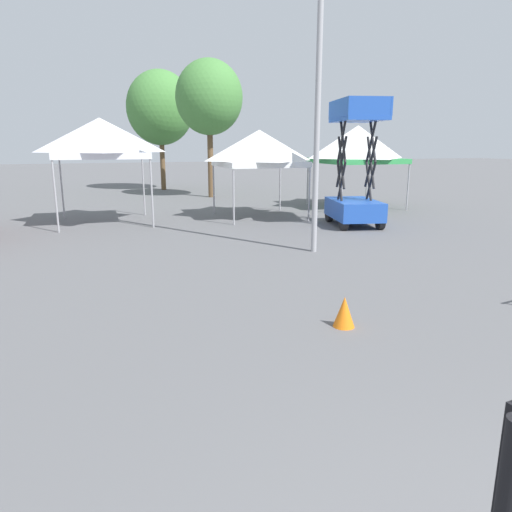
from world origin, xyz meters
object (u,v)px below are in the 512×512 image
(scissor_lift, at_px, (355,189))
(tree_behind_tents_right, at_px, (160,108))
(canopy_tent_behind_left, at_px, (100,138))
(canopy_tent_far_left, at_px, (259,148))
(tree_behind_tents_left, at_px, (209,98))
(traffic_cone_lot_center, at_px, (344,312))
(canopy_tent_left_of_center, at_px, (357,144))
(light_pole_near_lift, at_px, (320,18))

(scissor_lift, height_order, tree_behind_tents_right, tree_behind_tents_right)
(canopy_tent_behind_left, relative_size, tree_behind_tents_right, 0.52)
(canopy_tent_behind_left, distance_m, canopy_tent_far_left, 5.42)
(tree_behind_tents_left, bearing_deg, traffic_cone_lot_center, -98.97)
(canopy_tent_far_left, height_order, tree_behind_tents_right, tree_behind_tents_right)
(tree_behind_tents_left, bearing_deg, canopy_tent_behind_left, -129.99)
(tree_behind_tents_left, bearing_deg, canopy_tent_left_of_center, -51.68)
(canopy_tent_behind_left, distance_m, tree_behind_tents_right, 12.19)
(scissor_lift, xyz_separation_m, traffic_cone_lot_center, (-4.95, -7.68, -0.98))
(tree_behind_tents_right, height_order, traffic_cone_lot_center, tree_behind_tents_right)
(canopy_tent_left_of_center, distance_m, scissor_lift, 4.94)
(canopy_tent_far_left, relative_size, traffic_cone_lot_center, 6.76)
(traffic_cone_lot_center, bearing_deg, tree_behind_tents_left, 81.03)
(canopy_tent_behind_left, distance_m, light_pole_near_lift, 8.33)
(scissor_lift, height_order, tree_behind_tents_left, tree_behind_tents_left)
(canopy_tent_behind_left, distance_m, scissor_lift, 8.53)
(canopy_tent_far_left, bearing_deg, tree_behind_tents_right, 96.95)
(canopy_tent_far_left, height_order, traffic_cone_lot_center, canopy_tent_far_left)
(scissor_lift, bearing_deg, canopy_tent_behind_left, 156.07)
(scissor_lift, relative_size, tree_behind_tents_left, 0.60)
(canopy_tent_behind_left, relative_size, light_pole_near_lift, 0.36)
(canopy_tent_behind_left, bearing_deg, tree_behind_tents_left, 50.01)
(light_pole_near_lift, distance_m, traffic_cone_lot_center, 7.22)
(light_pole_near_lift, height_order, tree_behind_tents_right, light_pole_near_lift)
(canopy_tent_left_of_center, relative_size, traffic_cone_lot_center, 7.32)
(canopy_tent_far_left, relative_size, tree_behind_tents_left, 0.47)
(tree_behind_tents_right, bearing_deg, canopy_tent_far_left, -83.05)
(canopy_tent_behind_left, distance_m, traffic_cone_lot_center, 11.70)
(canopy_tent_left_of_center, bearing_deg, traffic_cone_lot_center, -122.69)
(tree_behind_tents_right, bearing_deg, canopy_tent_left_of_center, -59.80)
(canopy_tent_far_left, bearing_deg, traffic_cone_lot_center, -104.24)
(canopy_tent_behind_left, xyz_separation_m, canopy_tent_far_left, (5.38, -0.59, -0.34))
(canopy_tent_behind_left, relative_size, canopy_tent_left_of_center, 1.03)
(tree_behind_tents_right, distance_m, traffic_cone_lot_center, 22.94)
(traffic_cone_lot_center, bearing_deg, light_pole_near_lift, 67.74)
(scissor_lift, xyz_separation_m, light_pole_near_lift, (-3.04, -3.03, 4.19))
(light_pole_near_lift, bearing_deg, tree_behind_tents_right, 92.26)
(scissor_lift, relative_size, light_pole_near_lift, 0.41)
(canopy_tent_behind_left, relative_size, canopy_tent_far_left, 1.11)
(tree_behind_tents_left, xyz_separation_m, traffic_cone_lot_center, (-2.78, -17.64, -4.59))
(traffic_cone_lot_center, bearing_deg, canopy_tent_behind_left, 103.76)
(traffic_cone_lot_center, bearing_deg, canopy_tent_left_of_center, 57.31)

